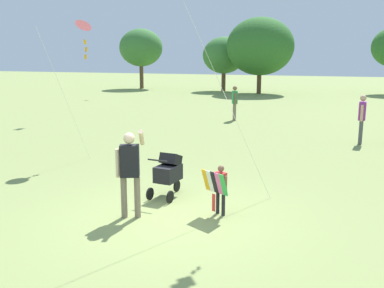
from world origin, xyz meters
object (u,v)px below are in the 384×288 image
at_px(child_with_butterfly_kite, 220,185).
at_px(person_red_shirt, 235,100).
at_px(person_adult_flyer, 130,167).
at_px(person_kid_running, 362,115).
at_px(stroller, 168,171).
at_px(kite_orange_delta, 83,27).

xyz_separation_m(child_with_butterfly_kite, person_red_shirt, (-2.76, 12.86, 0.37)).
height_order(child_with_butterfly_kite, person_adult_flyer, person_adult_flyer).
bearing_deg(child_with_butterfly_kite, person_red_shirt, 102.10).
bearing_deg(person_kid_running, person_adult_flyer, -116.17).
relative_size(child_with_butterfly_kite, stroller, 0.94).
bearing_deg(person_red_shirt, stroller, -83.71).
bearing_deg(stroller, person_red_shirt, 96.29).
height_order(kite_orange_delta, person_red_shirt, kite_orange_delta).
relative_size(stroller, kite_orange_delta, 0.26).
relative_size(person_adult_flyer, person_kid_running, 1.01).
bearing_deg(person_red_shirt, kite_orange_delta, -104.78).
height_order(person_adult_flyer, kite_orange_delta, kite_orange_delta).
bearing_deg(person_adult_flyer, child_with_butterfly_kite, 22.88).
relative_size(person_adult_flyer, person_red_shirt, 1.07).
xyz_separation_m(child_with_butterfly_kite, person_adult_flyer, (-1.65, -0.70, 0.42)).
bearing_deg(kite_orange_delta, person_adult_flyer, -49.69).
relative_size(person_adult_flyer, kite_orange_delta, 0.43).
bearing_deg(person_red_shirt, person_kid_running, -36.26).
height_order(child_with_butterfly_kite, person_kid_running, person_kid_running).
height_order(stroller, person_kid_running, person_kid_running).
distance_m(stroller, kite_orange_delta, 5.78).
xyz_separation_m(stroller, kite_orange_delta, (-3.80, 2.73, 3.40)).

